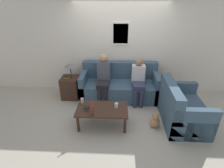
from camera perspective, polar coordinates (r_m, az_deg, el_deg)
The scene contains 13 objects.
ground_plane at distance 4.65m, azimuth 2.34°, elevation -7.27°, with size 16.00×16.00×0.00m, color #ADA899.
wall_back at distance 5.01m, azimuth 2.76°, elevation 11.71°, with size 9.00×0.08×2.60m.
couch_main at distance 4.93m, azimuth 2.48°, elevation -0.66°, with size 2.12×0.87×0.95m.
couch_side at distance 4.24m, azimuth 21.72°, elevation -7.74°, with size 0.87×1.28×0.95m.
coffee_table at distance 3.85m, azimuth -3.18°, elevation -8.61°, with size 1.11×0.62×0.43m.
side_table_with_lamp at distance 5.03m, azimuth -13.36°, elevation -0.64°, with size 0.47×0.47×1.03m.
wine_bottle at distance 3.59m, azimuth -6.57°, elevation -8.45°, with size 0.07×0.07×0.30m.
drinking_glass at distance 3.81m, azimuth 1.44°, elevation -6.98°, with size 0.08×0.08×0.11m.
book_stack at distance 3.81m, azimuth -8.19°, elevation -7.71°, with size 0.16×0.14×0.06m.
soda_can at distance 4.01m, azimuth -9.65°, elevation -5.38°, with size 0.07×0.07×0.12m.
person_left at distance 4.64m, azimuth -2.82°, elevation 2.53°, with size 0.34×0.63×1.28m.
person_right at distance 4.63m, azimuth 8.61°, elevation 1.54°, with size 0.34×0.62×1.19m.
teddy_bear at distance 4.04m, azimuth 13.90°, elevation -11.60°, with size 0.22×0.22×0.35m.
Camera 1 is at (-0.00, -3.85, 2.61)m, focal length 28.00 mm.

